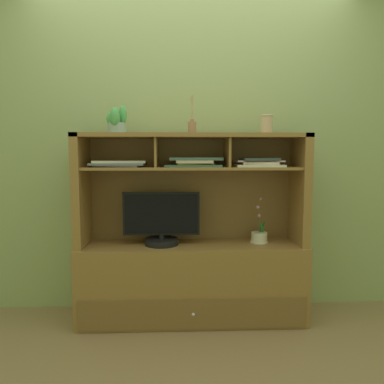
{
  "coord_description": "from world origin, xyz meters",
  "views": [
    {
      "loc": [
        -0.1,
        -2.64,
        1.24
      ],
      "look_at": [
        0.0,
        0.0,
        0.96
      ],
      "focal_mm": 33.78,
      "sensor_mm": 36.0,
      "label": 1
    }
  ],
  "objects_px": {
    "media_console": "(192,263)",
    "ceramic_vase": "(267,124)",
    "magazine_stack_right": "(195,162)",
    "magazine_stack_left": "(119,164)",
    "potted_succulent": "(116,123)",
    "diffuser_bottle": "(192,127)",
    "magazine_stack_centre": "(259,163)",
    "potted_orchid": "(259,236)",
    "tv_monitor": "(161,222)"
  },
  "relations": [
    {
      "from": "media_console",
      "to": "tv_monitor",
      "type": "distance_m",
      "value": 0.39
    },
    {
      "from": "media_console",
      "to": "magazine_stack_right",
      "type": "height_order",
      "value": "media_console"
    },
    {
      "from": "potted_orchid",
      "to": "diffuser_bottle",
      "type": "relative_size",
      "value": 1.27
    },
    {
      "from": "magazine_stack_centre",
      "to": "diffuser_bottle",
      "type": "relative_size",
      "value": 1.3
    },
    {
      "from": "magazine_stack_centre",
      "to": "diffuser_bottle",
      "type": "distance_m",
      "value": 0.55
    },
    {
      "from": "magazine_stack_right",
      "to": "magazine_stack_centre",
      "type": "bearing_deg",
      "value": -4.62
    },
    {
      "from": "potted_orchid",
      "to": "potted_succulent",
      "type": "distance_m",
      "value": 1.35
    },
    {
      "from": "potted_succulent",
      "to": "ceramic_vase",
      "type": "relative_size",
      "value": 1.5
    },
    {
      "from": "magazine_stack_left",
      "to": "diffuser_bottle",
      "type": "height_order",
      "value": "diffuser_bottle"
    },
    {
      "from": "tv_monitor",
      "to": "potted_orchid",
      "type": "distance_m",
      "value": 0.75
    },
    {
      "from": "media_console",
      "to": "tv_monitor",
      "type": "relative_size",
      "value": 2.97
    },
    {
      "from": "magazine_stack_centre",
      "to": "ceramic_vase",
      "type": "bearing_deg",
      "value": 21.4
    },
    {
      "from": "media_console",
      "to": "magazine_stack_centre",
      "type": "bearing_deg",
      "value": -4.69
    },
    {
      "from": "potted_orchid",
      "to": "potted_succulent",
      "type": "bearing_deg",
      "value": -179.73
    },
    {
      "from": "magazine_stack_right",
      "to": "ceramic_vase",
      "type": "height_order",
      "value": "ceramic_vase"
    },
    {
      "from": "magazine_stack_right",
      "to": "media_console",
      "type": "bearing_deg",
      "value": 173.61
    },
    {
      "from": "tv_monitor",
      "to": "diffuser_bottle",
      "type": "bearing_deg",
      "value": 0.74
    },
    {
      "from": "media_console",
      "to": "potted_succulent",
      "type": "relative_size",
      "value": 8.2
    },
    {
      "from": "magazine_stack_left",
      "to": "magazine_stack_centre",
      "type": "relative_size",
      "value": 1.11
    },
    {
      "from": "potted_orchid",
      "to": "magazine_stack_right",
      "type": "bearing_deg",
      "value": -178.22
    },
    {
      "from": "media_console",
      "to": "ceramic_vase",
      "type": "relative_size",
      "value": 12.32
    },
    {
      "from": "magazine_stack_centre",
      "to": "magazine_stack_right",
      "type": "distance_m",
      "value": 0.47
    },
    {
      "from": "diffuser_bottle",
      "to": "ceramic_vase",
      "type": "bearing_deg",
      "value": 0.52
    },
    {
      "from": "potted_orchid",
      "to": "magazine_stack_right",
      "type": "xyz_separation_m",
      "value": [
        -0.49,
        -0.02,
        0.56
      ]
    },
    {
      "from": "diffuser_bottle",
      "to": "media_console",
      "type": "bearing_deg",
      "value": 90.0
    },
    {
      "from": "potted_succulent",
      "to": "magazine_stack_left",
      "type": "bearing_deg",
      "value": -68.5
    },
    {
      "from": "magazine_stack_left",
      "to": "magazine_stack_centre",
      "type": "xyz_separation_m",
      "value": [
        1.01,
        -0.0,
        0.01
      ]
    },
    {
      "from": "ceramic_vase",
      "to": "potted_orchid",
      "type": "bearing_deg",
      "value": 133.95
    },
    {
      "from": "tv_monitor",
      "to": "potted_succulent",
      "type": "height_order",
      "value": "potted_succulent"
    },
    {
      "from": "potted_orchid",
      "to": "magazine_stack_left",
      "type": "bearing_deg",
      "value": -177.1
    },
    {
      "from": "magazine_stack_right",
      "to": "ceramic_vase",
      "type": "distance_m",
      "value": 0.59
    },
    {
      "from": "magazine_stack_right",
      "to": "potted_orchid",
      "type": "bearing_deg",
      "value": 1.78
    },
    {
      "from": "media_console",
      "to": "potted_orchid",
      "type": "bearing_deg",
      "value": 1.46
    },
    {
      "from": "media_console",
      "to": "magazine_stack_right",
      "type": "bearing_deg",
      "value": -6.39
    },
    {
      "from": "potted_succulent",
      "to": "diffuser_bottle",
      "type": "bearing_deg",
      "value": -3.31
    },
    {
      "from": "potted_orchid",
      "to": "diffuser_bottle",
      "type": "distance_m",
      "value": 0.96
    },
    {
      "from": "diffuser_bottle",
      "to": "magazine_stack_right",
      "type": "bearing_deg",
      "value": 45.92
    },
    {
      "from": "tv_monitor",
      "to": "magazine_stack_centre",
      "type": "distance_m",
      "value": 0.84
    },
    {
      "from": "diffuser_bottle",
      "to": "ceramic_vase",
      "type": "relative_size",
      "value": 2.01
    },
    {
      "from": "potted_orchid",
      "to": "tv_monitor",
      "type": "bearing_deg",
      "value": -176.94
    },
    {
      "from": "magazine_stack_left",
      "to": "potted_orchid",
      "type": "bearing_deg",
      "value": 2.9
    },
    {
      "from": "media_console",
      "to": "ceramic_vase",
      "type": "xyz_separation_m",
      "value": [
        0.54,
        -0.02,
        1.03
      ]
    },
    {
      "from": "magazine_stack_left",
      "to": "potted_succulent",
      "type": "height_order",
      "value": "potted_succulent"
    },
    {
      "from": "media_console",
      "to": "magazine_stack_left",
      "type": "bearing_deg",
      "value": -175.7
    },
    {
      "from": "tv_monitor",
      "to": "potted_succulent",
      "type": "relative_size",
      "value": 2.76
    },
    {
      "from": "potted_orchid",
      "to": "potted_succulent",
      "type": "relative_size",
      "value": 1.7
    },
    {
      "from": "media_console",
      "to": "ceramic_vase",
      "type": "height_order",
      "value": "ceramic_vase"
    },
    {
      "from": "magazine_stack_left",
      "to": "potted_succulent",
      "type": "bearing_deg",
      "value": 111.5
    },
    {
      "from": "potted_orchid",
      "to": "magazine_stack_right",
      "type": "distance_m",
      "value": 0.75
    },
    {
      "from": "potted_orchid",
      "to": "media_console",
      "type": "bearing_deg",
      "value": -178.54
    }
  ]
}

